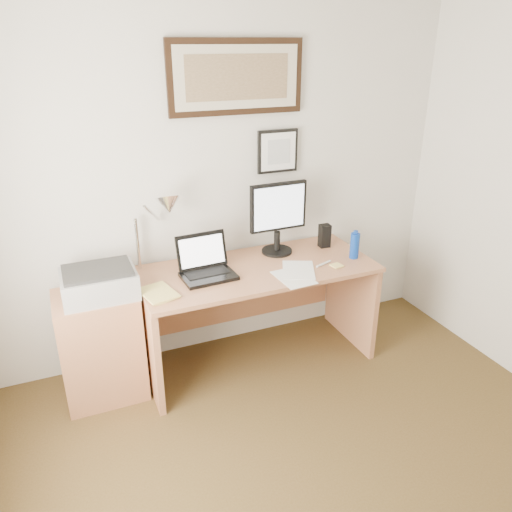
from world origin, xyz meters
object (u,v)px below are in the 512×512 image
side_cabinet (101,346)px  laptop (206,267)px  water_bottle (355,246)px  desk (253,293)px  book (144,298)px  lcd_monitor (278,215)px  printer (99,283)px

side_cabinet → laptop: 0.84m
water_bottle → desk: 0.79m
desk → laptop: size_ratio=4.53×
side_cabinet → desk: bearing=1.9°
side_cabinet → desk: 1.08m
book → laptop: (0.44, 0.17, 0.05)m
desk → lcd_monitor: bearing=21.5°
book → printer: 0.30m
water_bottle → laptop: laptop is taller
laptop → lcd_monitor: bearing=14.9°
water_bottle → laptop: size_ratio=0.52×
laptop → desk: bearing=10.3°
side_cabinet → lcd_monitor: size_ratio=1.40×
laptop → printer: size_ratio=0.80×
water_bottle → desk: (-0.69, 0.20, -0.33)m
desk → printer: bearing=-177.2°
printer → laptop: bearing=-1.2°
lcd_monitor → printer: (-1.26, -0.14, -0.22)m
side_cabinet → lcd_monitor: bearing=5.6°
desk → laptop: bearing=-169.7°
laptop → book: bearing=-158.6°
water_bottle → book: bearing=-178.6°
book → lcd_monitor: bearing=17.7°
desk → side_cabinet: bearing=-178.1°
laptop → lcd_monitor: lcd_monitor is taller
water_bottle → book: (-1.49, -0.04, -0.08)m
side_cabinet → lcd_monitor: 1.47m
lcd_monitor → book: bearing=-162.3°
book → laptop: laptop is taller
side_cabinet → desk: (1.07, 0.04, 0.15)m
side_cabinet → desk: size_ratio=0.46×
book → laptop: size_ratio=0.71×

